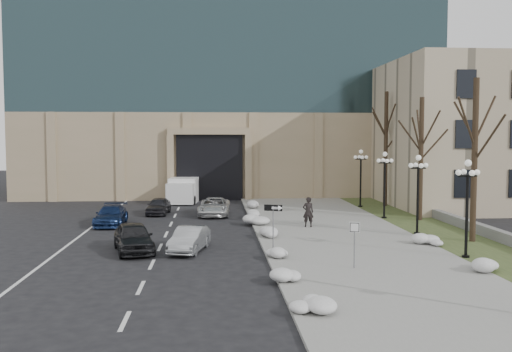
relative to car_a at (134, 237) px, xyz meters
The scene contains 32 objects.
ground 11.81m from the car_a, 49.16° to the right, with size 160.00×160.00×0.00m, color black.
sidewalk 12.33m from the car_a, 24.38° to the left, with size 9.00×40.00×0.12m, color gray.
curb 8.44m from the car_a, 37.12° to the left, with size 0.30×40.00×0.14m, color gray.
grass_strip 18.44m from the car_a, 16.00° to the left, with size 4.00×40.00×0.10m, color #354522.
stone_wall 20.95m from the car_a, 19.76° to the left, with size 0.50×30.00×0.70m, color slate.
office_tower 39.36m from the car_a, 80.65° to the left, with size 40.00×24.70×36.00m.
classical_building 35.69m from the car_a, 32.68° to the left, with size 22.00×18.12×12.00m.
car_a is the anchor object (origin of this frame).
car_b 2.82m from the car_a, ahead, with size 1.33×3.82×1.26m, color #A1A5A9.
car_c 9.32m from the car_a, 106.72° to the left, with size 1.82×4.48×1.30m, color navy.
car_d 13.64m from the car_a, 72.55° to the left, with size 2.19×4.75×1.32m, color silver.
car_e 13.97m from the car_a, 90.27° to the left, with size 1.49×3.70×1.26m, color #2C2B30.
pedestrian 11.95m from the car_a, 33.07° to the left, with size 0.70×0.46×1.91m, color black.
box_truck 22.41m from the car_a, 86.19° to the left, with size 2.95×7.03×2.17m.
one_way_sign 7.37m from the car_a, 12.30° to the right, with size 0.92×0.48×2.53m.
keep_sign 11.25m from the car_a, 25.34° to the right, with size 0.45×0.18×2.14m.
snow_clump_a 12.78m from the car_a, 55.91° to the right, with size 1.10×1.60×0.36m, color silver.
snow_clump_b 9.71m from the car_a, 44.20° to the right, with size 1.10×1.60×0.36m, color silver.
snow_clump_c 7.36m from the car_a, 18.22° to the right, with size 1.10×1.60×0.36m, color silver.
snow_clump_d 7.88m from the car_a, 23.71° to the left, with size 1.10×1.60×0.36m, color silver.
snow_clump_e 10.32m from the car_a, 47.93° to the left, with size 1.10×1.60×0.36m, color silver.
snow_clump_f 13.43m from the car_a, 57.84° to the left, with size 1.10×1.60×0.36m, color silver.
snow_clump_g 17.81m from the car_a, 65.63° to the left, with size 1.10×1.60×0.36m, color silver.
snow_clump_h 16.39m from the car_a, 19.70° to the right, with size 1.10×1.60×0.36m, color silver.
snow_clump_i 15.33m from the car_a, ahead, with size 1.10×1.60×0.36m, color silver.
lamppost_a 16.44m from the car_a, 10.34° to the right, with size 1.18×1.18×4.76m.
lamppost_b 16.57m from the car_a, 12.60° to the left, with size 1.18×1.18×4.76m.
lamppost_c 19.06m from the car_a, 32.19° to the left, with size 1.18×1.18×4.76m.
lamppost_d 23.17m from the car_a, 46.00° to the left, with size 1.18×1.18×4.76m.
tree_near 18.94m from the car_a, ahead, with size 3.20×3.20×9.00m.
tree_mid 20.90m from the car_a, 26.50° to the left, with size 3.20×3.20×8.50m.
tree_far 25.55m from the car_a, 43.16° to the left, with size 3.20×3.20×9.50m.
Camera 1 is at (-3.68, -19.95, 5.87)m, focal length 40.00 mm.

